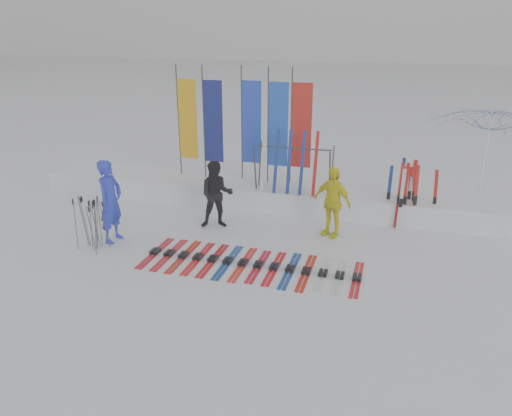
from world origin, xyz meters
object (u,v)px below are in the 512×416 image
(person_yellow, at_px, (332,202))
(tent_canopy, at_px, (484,159))
(ski_rack, at_px, (294,163))
(person_blue, at_px, (111,201))
(ski_row, at_px, (250,264))
(person_black, at_px, (217,195))

(person_yellow, height_order, tent_canopy, tent_canopy)
(tent_canopy, xyz_separation_m, ski_rack, (-4.88, -1.62, -0.04))
(person_blue, distance_m, ski_rack, 4.81)
(tent_canopy, relative_size, ski_row, 0.68)
(person_black, relative_size, ski_row, 0.37)
(tent_canopy, height_order, ski_rack, tent_canopy)
(person_blue, relative_size, person_yellow, 1.15)
(ski_row, bearing_deg, person_blue, 173.88)
(person_yellow, bearing_deg, tent_canopy, 64.84)
(person_black, distance_m, tent_canopy, 7.26)
(person_blue, distance_m, person_yellow, 5.21)
(ski_row, xyz_separation_m, ski_rack, (0.19, 3.45, 1.35))
(person_blue, distance_m, person_black, 2.55)
(person_black, distance_m, person_yellow, 2.85)
(person_yellow, relative_size, ski_rack, 0.84)
(person_yellow, bearing_deg, person_black, -149.13)
(person_blue, height_order, person_black, person_blue)
(person_black, xyz_separation_m, ski_rack, (1.61, 1.58, 0.53))
(person_blue, xyz_separation_m, tent_canopy, (8.56, 4.69, 0.44))
(person_blue, height_order, person_yellow, person_blue)
(ski_rack, bearing_deg, tent_canopy, 18.34)
(ski_row, relative_size, ski_rack, 2.28)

